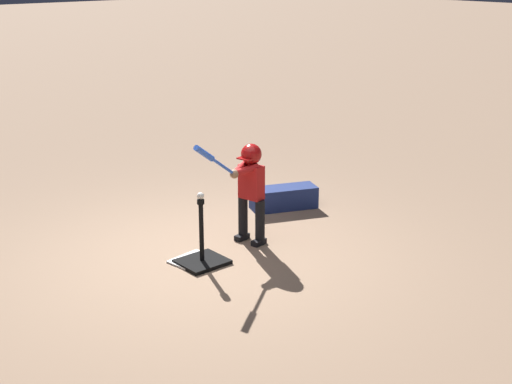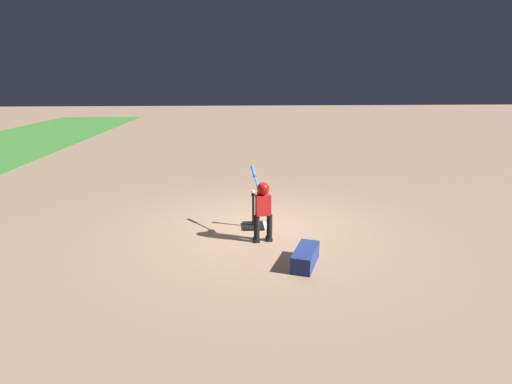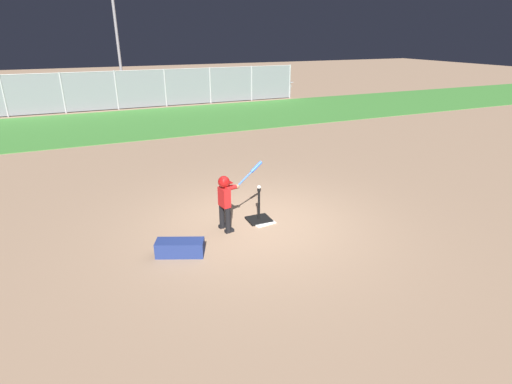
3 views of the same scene
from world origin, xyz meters
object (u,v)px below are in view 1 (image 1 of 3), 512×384
(batting_tee, at_px, (202,256))
(equipment_bag, at_px, (284,198))
(baseball, at_px, (201,196))
(batter_child, at_px, (249,181))

(batting_tee, relative_size, equipment_bag, 0.85)
(baseball, relative_size, equipment_bag, 0.09)
(batter_child, xyz_separation_m, equipment_bag, (-1.09, -0.61, -0.59))
(batting_tee, bearing_deg, batter_child, -170.66)
(batter_child, bearing_deg, equipment_bag, -150.98)
(equipment_bag, bearing_deg, baseball, 44.20)
(batter_child, relative_size, baseball, 17.56)
(batting_tee, distance_m, equipment_bag, 1.99)
(baseball, distance_m, equipment_bag, 2.08)
(batter_child, distance_m, equipment_bag, 1.38)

